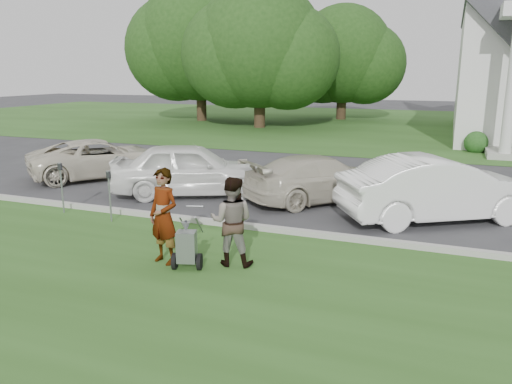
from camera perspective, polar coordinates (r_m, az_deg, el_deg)
The scene contains 16 objects.
ground at distance 11.76m, azimuth -1.11°, elevation -5.14°, with size 120.00×120.00×0.00m, color #333335.
grass_strip at distance 9.24m, azimuth -8.28°, elevation -10.66°, with size 80.00×7.00×0.01m, color #2B511B.
church_lawn at distance 37.73m, azimuth 14.73°, elevation 7.45°, with size 80.00×30.00×0.01m, color #2B511B.
curb at distance 12.22m, azimuth -0.13°, elevation -4.04°, with size 80.00×0.18×0.15m, color #9E9E93.
tree_left at distance 34.56m, azimuth 0.40°, elevation 15.84°, with size 10.63×8.40×9.71m.
tree_far at distance 39.77m, azimuth -6.44°, elevation 16.31°, with size 11.64×9.20×10.73m.
tree_back at distance 41.13m, azimuth 9.91°, elevation 14.76°, with size 9.61×7.60×8.89m.
striping_cart at distance 9.85m, azimuth -7.91°, elevation -6.30°, with size 0.77×1.21×1.05m.
person_left at distance 10.08m, azimuth -10.50°, elevation -2.83°, with size 0.71×0.46×1.94m, color #999999.
person_right at distance 9.85m, azimuth -2.79°, elevation -3.44°, with size 0.87×0.68×1.79m, color #999999.
parking_meter_near at distance 13.20m, azimuth -16.41°, elevation 0.22°, with size 0.10×0.09×1.35m.
parking_meter_far at distance 14.45m, azimuth -21.37°, elevation 1.11°, with size 0.10×0.09×1.40m.
car_a at distance 19.12m, azimuth -17.34°, elevation 3.71°, with size 2.30×4.99×1.39m, color beige.
car_b at distance 15.66m, azimuth -7.47°, elevation 2.63°, with size 1.95×4.84×1.65m, color white.
car_c at distance 14.99m, azimuth 7.35°, elevation 1.58°, with size 1.91×4.70×1.37m, color beige.
car_d at distance 13.68m, azimuth 20.08°, elevation 0.35°, with size 1.77×5.08×1.68m, color white.
Camera 1 is at (4.23, -10.30, 3.79)m, focal length 35.00 mm.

